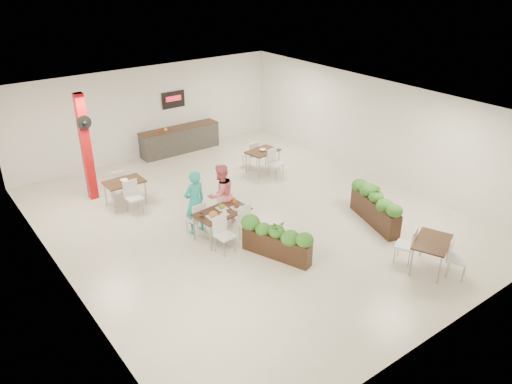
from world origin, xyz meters
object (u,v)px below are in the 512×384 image
(planter_left, at_px, (277,239))
(side_table_c, at_px, (432,246))
(planter_right, at_px, (375,206))
(side_table_a, at_px, (125,185))
(main_table, at_px, (222,215))
(diner_man, at_px, (195,202))
(red_column, at_px, (86,146))
(side_table_b, at_px, (263,154))
(diner_woman, at_px, (221,195))
(service_counter, at_px, (180,139))

(planter_left, bearing_deg, side_table_c, -44.75)
(planter_right, xyz_separation_m, side_table_c, (-0.66, -2.25, 0.10))
(planter_right, xyz_separation_m, side_table_a, (-4.96, 5.07, 0.11))
(main_table, bearing_deg, diner_man, 120.79)
(red_column, relative_size, side_table_b, 1.92)
(diner_woman, relative_size, planter_left, 0.94)
(red_column, xyz_separation_m, side_table_b, (5.30, -1.45, -1.02))
(service_counter, distance_m, planter_left, 7.86)
(service_counter, relative_size, side_table_b, 1.80)
(planter_left, bearing_deg, service_counter, 78.03)
(planter_left, relative_size, side_table_a, 1.11)
(red_column, relative_size, planter_right, 1.56)
(side_table_a, bearing_deg, side_table_b, -5.41)
(red_column, bearing_deg, side_table_a, -59.22)
(diner_woman, xyz_separation_m, side_table_a, (-1.64, 2.57, -0.23))
(diner_man, xyz_separation_m, side_table_c, (3.45, -4.74, -0.25))
(main_table, relative_size, planter_left, 0.96)
(diner_man, height_order, planter_left, diner_man)
(planter_left, bearing_deg, planter_right, -4.71)
(main_table, distance_m, planter_left, 1.66)
(red_column, bearing_deg, side_table_b, -15.34)
(main_table, distance_m, diner_man, 0.80)
(planter_right, relative_size, side_table_b, 1.23)
(main_table, relative_size, diner_woman, 1.02)
(diner_man, distance_m, side_table_c, 5.87)
(service_counter, distance_m, side_table_c, 10.25)
(service_counter, height_order, main_table, service_counter)
(service_counter, height_order, side_table_b, service_counter)
(service_counter, xyz_separation_m, planter_right, (1.57, -7.96, 0.02))
(service_counter, bearing_deg, side_table_a, -139.54)
(planter_right, height_order, side_table_c, planter_right)
(service_counter, bearing_deg, side_table_c, -84.93)
(red_column, xyz_separation_m, planter_right, (5.57, -6.09, -1.13))
(red_column, bearing_deg, side_table_c, -59.55)
(service_counter, bearing_deg, main_table, -109.43)
(main_table, height_order, diner_man, diner_man)
(side_table_a, height_order, side_table_b, same)
(planter_left, distance_m, planter_right, 3.21)
(side_table_a, relative_size, side_table_b, 0.97)
(red_column, relative_size, main_table, 1.85)
(main_table, height_order, side_table_b, same)
(diner_woman, bearing_deg, service_counter, -113.49)
(diner_woman, xyz_separation_m, planter_right, (3.32, -2.49, -0.33))
(red_column, xyz_separation_m, diner_man, (1.45, -3.60, -0.78))
(diner_woman, bearing_deg, side_table_c, 113.50)
(service_counter, distance_m, planter_right, 8.11)
(red_column, distance_m, side_table_c, 9.73)
(service_counter, relative_size, side_table_a, 1.85)
(service_counter, relative_size, main_table, 1.73)
(side_table_a, bearing_deg, planter_left, -70.09)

